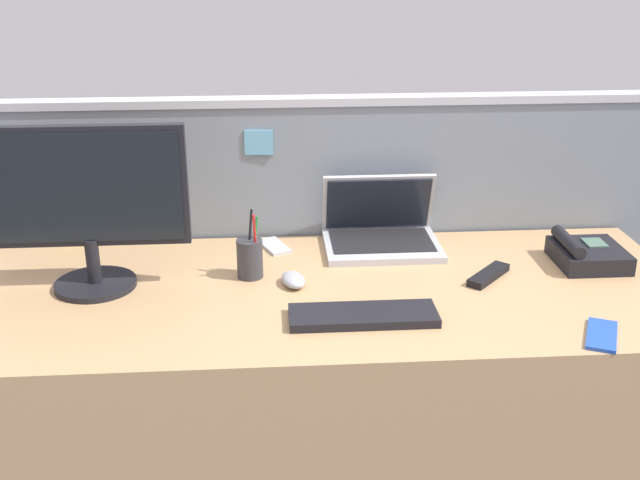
{
  "coord_description": "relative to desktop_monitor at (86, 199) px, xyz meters",
  "views": [
    {
      "loc": [
        -0.14,
        -1.84,
        1.6
      ],
      "look_at": [
        0.0,
        0.05,
        0.85
      ],
      "focal_mm": 43.11,
      "sensor_mm": 36.0,
      "label": 1
    }
  ],
  "objects": [
    {
      "name": "desk",
      "position": [
        0.6,
        -0.06,
        -0.61
      ],
      "size": [
        1.97,
        0.78,
        0.73
      ],
      "primitive_type": "cube",
      "color": "tan",
      "rests_on": "ground_plane"
    },
    {
      "name": "cubicle_divider",
      "position": [
        0.6,
        0.36,
        -0.39
      ],
      "size": [
        2.42,
        0.08,
        1.15
      ],
      "color": "gray",
      "rests_on": "ground_plane"
    },
    {
      "name": "desktop_monitor",
      "position": [
        0.0,
        0.0,
        0.0
      ],
      "size": [
        0.52,
        0.21,
        0.44
      ],
      "color": "black",
      "rests_on": "desk"
    },
    {
      "name": "laptop",
      "position": [
        0.8,
        0.24,
        -0.2
      ],
      "size": [
        0.34,
        0.27,
        0.21
      ],
      "color": "#B2B5BC",
      "rests_on": "desk"
    },
    {
      "name": "desk_phone",
      "position": [
        1.37,
        0.05,
        -0.21
      ],
      "size": [
        0.19,
        0.2,
        0.09
      ],
      "color": "black",
      "rests_on": "desk"
    },
    {
      "name": "keyboard_main",
      "position": [
        0.69,
        -0.25,
        -0.23
      ],
      "size": [
        0.36,
        0.12,
        0.02
      ],
      "primitive_type": "cube",
      "rotation": [
        0.0,
        0.0,
        -0.0
      ],
      "color": "black",
      "rests_on": "desk"
    },
    {
      "name": "computer_mouse_right_hand",
      "position": [
        0.53,
        -0.04,
        -0.23
      ],
      "size": [
        0.08,
        0.11,
        0.03
      ],
      "primitive_type": "ellipsoid",
      "rotation": [
        0.0,
        0.0,
        0.24
      ],
      "color": "#9EA0A8",
      "rests_on": "desk"
    },
    {
      "name": "pen_cup",
      "position": [
        0.41,
        0.03,
        -0.19
      ],
      "size": [
        0.07,
        0.07,
        0.19
      ],
      "color": "#333338",
      "rests_on": "desk"
    },
    {
      "name": "cell_phone_silver_slab",
      "position": [
        0.48,
        0.24,
        -0.24
      ],
      "size": [
        0.11,
        0.14,
        0.01
      ],
      "primitive_type": "cube",
      "rotation": [
        0.0,
        0.0,
        0.39
      ],
      "color": "#B7BAC1",
      "rests_on": "desk"
    },
    {
      "name": "cell_phone_blue_case",
      "position": [
        1.24,
        -0.37,
        -0.24
      ],
      "size": [
        0.12,
        0.17,
        0.01
      ],
      "primitive_type": "cube",
      "rotation": [
        0.0,
        0.0,
        -0.44
      ],
      "color": "blue",
      "rests_on": "desk"
    },
    {
      "name": "tv_remote",
      "position": [
        1.06,
        -0.03,
        -0.23
      ],
      "size": [
        0.15,
        0.15,
        0.02
      ],
      "primitive_type": "cube",
      "rotation": [
        0.0,
        0.0,
        -0.75
      ],
      "color": "black",
      "rests_on": "desk"
    }
  ]
}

